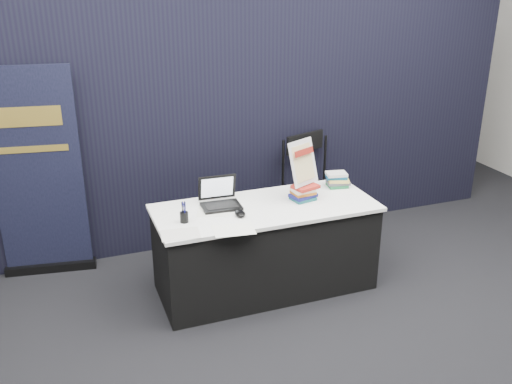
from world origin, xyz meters
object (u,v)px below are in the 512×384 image
object	(u,v)px
book_stack_tall	(304,192)
pullup_banner	(40,186)
display_table	(265,248)
info_sign	(303,163)
book_stack_short	(337,180)
stacking_chair	(312,185)
laptop	(220,199)

from	to	relation	value
book_stack_tall	pullup_banner	bearing A→B (deg)	155.42
display_table	info_sign	world-z (taller)	info_sign
display_table	pullup_banner	size ratio (longest dim) A/B	0.98
book_stack_short	pullup_banner	size ratio (longest dim) A/B	0.11
stacking_chair	laptop	bearing A→B (deg)	-171.11
laptop	book_stack_short	bearing A→B (deg)	5.69
stacking_chair	book_stack_tall	bearing A→B (deg)	-139.05
display_table	book_stack_tall	xyz separation A→B (m)	(0.34, 0.01, 0.44)
laptop	book_stack_tall	xyz separation A→B (m)	(0.69, -0.12, 0.01)
laptop	book_stack_tall	distance (m)	0.70
book_stack_tall	book_stack_short	bearing A→B (deg)	23.69
pullup_banner	book_stack_short	bearing A→B (deg)	-8.37
laptop	info_sign	xyz separation A→B (m)	(0.69, -0.09, 0.26)
book_stack_tall	display_table	bearing A→B (deg)	-177.64
display_table	book_stack_tall	world-z (taller)	book_stack_tall
info_sign	stacking_chair	distance (m)	0.90
display_table	laptop	size ratio (longest dim) A/B	5.65
book_stack_tall	book_stack_short	world-z (taller)	book_stack_tall
laptop	book_stack_tall	world-z (taller)	laptop
book_stack_tall	pullup_banner	world-z (taller)	pullup_banner
laptop	book_stack_short	xyz separation A→B (m)	(1.09, 0.06, 0.01)
book_stack_tall	stacking_chair	world-z (taller)	stacking_chair
info_sign	laptop	bearing A→B (deg)	147.69
display_table	laptop	world-z (taller)	laptop
info_sign	book_stack_short	bearing A→B (deg)	-4.81
pullup_banner	info_sign	bearing A→B (deg)	-15.05
book_stack_tall	stacking_chair	xyz separation A→B (m)	(0.41, 0.68, -0.23)
laptop	pullup_banner	bearing A→B (deg)	151.81
display_table	laptop	bearing A→B (deg)	158.42
display_table	book_stack_short	size ratio (longest dim) A/B	8.70
laptop	book_stack_short	world-z (taller)	laptop
pullup_banner	stacking_chair	size ratio (longest dim) A/B	1.74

